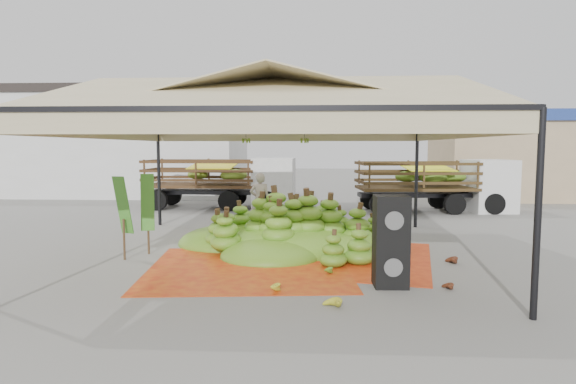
# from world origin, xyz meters

# --- Properties ---
(ground) EXTENTS (90.00, 90.00, 0.00)m
(ground) POSITION_xyz_m (0.00, 0.00, 0.00)
(ground) COLOR slate
(ground) RESTS_ON ground
(canopy_tent) EXTENTS (8.10, 8.10, 4.00)m
(canopy_tent) POSITION_xyz_m (0.00, 0.00, 3.30)
(canopy_tent) COLOR black
(canopy_tent) RESTS_ON ground
(building_white) EXTENTS (14.30, 6.30, 5.40)m
(building_white) POSITION_xyz_m (-10.00, 14.00, 2.71)
(building_white) COLOR silver
(building_white) RESTS_ON ground
(building_tan) EXTENTS (6.30, 5.30, 4.10)m
(building_tan) POSITION_xyz_m (10.00, 13.00, 2.07)
(building_tan) COLOR tan
(building_tan) RESTS_ON ground
(tarp_left) EXTENTS (4.32, 4.15, 0.01)m
(tarp_left) POSITION_xyz_m (-0.46, -1.28, 0.01)
(tarp_left) COLOR #CF6513
(tarp_left) RESTS_ON ground
(tarp_right) EXTENTS (4.56, 4.70, 0.01)m
(tarp_right) POSITION_xyz_m (1.51, -0.21, 0.01)
(tarp_right) COLOR #E34E15
(tarp_right) RESTS_ON ground
(banana_heap) EXTENTS (6.25, 5.31, 1.25)m
(banana_heap) POSITION_xyz_m (0.34, 0.80, 0.63)
(banana_heap) COLOR #537718
(banana_heap) RESTS_ON ground
(hand_yellow_a) EXTENTS (0.48, 0.40, 0.20)m
(hand_yellow_a) POSITION_xyz_m (0.12, -2.85, 0.10)
(hand_yellow_a) COLOR gold
(hand_yellow_a) RESTS_ON ground
(hand_yellow_b) EXTENTS (0.63, 0.61, 0.22)m
(hand_yellow_b) POSITION_xyz_m (1.11, -3.70, 0.11)
(hand_yellow_b) COLOR gold
(hand_yellow_b) RESTS_ON ground
(hand_red_a) EXTENTS (0.42, 0.37, 0.17)m
(hand_red_a) POSITION_xyz_m (3.13, -2.61, 0.09)
(hand_red_a) COLOR #603116
(hand_red_a) RESTS_ON ground
(hand_red_b) EXTENTS (0.54, 0.46, 0.23)m
(hand_red_b) POSITION_xyz_m (3.70, -0.72, 0.11)
(hand_red_b) COLOR #5B2B14
(hand_red_b) RESTS_ON ground
(hand_green) EXTENTS (0.42, 0.36, 0.18)m
(hand_green) POSITION_xyz_m (1.08, -1.63, 0.09)
(hand_green) COLOR #3F841B
(hand_green) RESTS_ON ground
(hanging_bunches) EXTENTS (1.74, 0.24, 0.20)m
(hanging_bunches) POSITION_xyz_m (-0.13, 1.49, 2.62)
(hanging_bunches) COLOR #517B19
(hanging_bunches) RESTS_ON ground
(speaker_stack) EXTENTS (0.60, 0.53, 1.62)m
(speaker_stack) POSITION_xyz_m (2.22, -2.45, 0.81)
(speaker_stack) COLOR black
(speaker_stack) RESTS_ON ground
(banana_leaves) EXTENTS (0.96, 1.36, 3.70)m
(banana_leaves) POSITION_xyz_m (-3.11, -0.34, 0.00)
(banana_leaves) COLOR #22721E
(banana_leaves) RESTS_ON ground
(vendor) EXTENTS (0.64, 0.44, 1.69)m
(vendor) POSITION_xyz_m (-0.76, 3.61, 0.84)
(vendor) COLOR gray
(vendor) RESTS_ON ground
(truck_left) EXTENTS (5.95, 2.20, 2.03)m
(truck_left) POSITION_xyz_m (-2.62, 8.28, 1.25)
(truck_left) COLOR #482C18
(truck_left) RESTS_ON ground
(truck_right) EXTENTS (5.92, 2.49, 1.98)m
(truck_right) POSITION_xyz_m (5.70, 7.73, 1.22)
(truck_right) COLOR #473517
(truck_right) RESTS_ON ground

